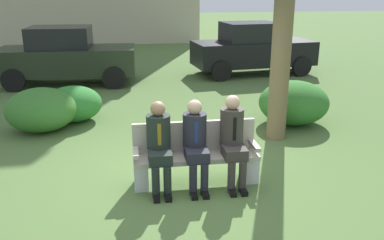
# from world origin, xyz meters

# --- Properties ---
(ground_plane) EXTENTS (80.00, 80.00, 0.00)m
(ground_plane) POSITION_xyz_m (0.00, 0.00, 0.00)
(ground_plane) COLOR #4F6D37
(park_bench) EXTENTS (1.82, 0.44, 0.90)m
(park_bench) POSITION_xyz_m (0.16, -0.19, 0.42)
(park_bench) COLOR #B7AD9E
(park_bench) RESTS_ON ground
(seated_man_left) EXTENTS (0.34, 0.72, 1.27)m
(seated_man_left) POSITION_xyz_m (-0.38, -0.32, 0.71)
(seated_man_left) COLOR #1E2823
(seated_man_left) RESTS_ON ground
(seated_man_middle) EXTENTS (0.34, 0.72, 1.27)m
(seated_man_middle) POSITION_xyz_m (0.14, -0.32, 0.71)
(seated_man_middle) COLOR #23232D
(seated_man_middle) RESTS_ON ground
(seated_man_right) EXTENTS (0.34, 0.72, 1.32)m
(seated_man_right) POSITION_xyz_m (0.68, -0.31, 0.74)
(seated_man_right) COLOR #38332D
(seated_man_right) RESTS_ON ground
(shrub_near_bench) EXTENTS (1.46, 1.34, 0.91)m
(shrub_near_bench) POSITION_xyz_m (2.62, 2.15, 0.46)
(shrub_near_bench) COLOR #31732A
(shrub_near_bench) RESTS_ON ground
(shrub_mid_lawn) EXTENTS (1.22, 1.12, 0.76)m
(shrub_mid_lawn) POSITION_xyz_m (-1.99, 3.03, 0.38)
(shrub_mid_lawn) COLOR #2E7B2E
(shrub_mid_lawn) RESTS_ON ground
(shrub_far_lawn) EXTENTS (1.39, 1.28, 0.87)m
(shrub_far_lawn) POSITION_xyz_m (-2.54, 2.50, 0.43)
(shrub_far_lawn) COLOR #366F2A
(shrub_far_lawn) RESTS_ON ground
(parked_car_near) EXTENTS (3.94, 1.79, 1.68)m
(parked_car_near) POSITION_xyz_m (-2.59, 6.63, 0.84)
(parked_car_near) COLOR #232D1E
(parked_car_near) RESTS_ON ground
(parked_car_far) EXTENTS (4.06, 2.08, 1.68)m
(parked_car_far) POSITION_xyz_m (3.23, 7.24, 0.84)
(parked_car_far) COLOR black
(parked_car_far) RESTS_ON ground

